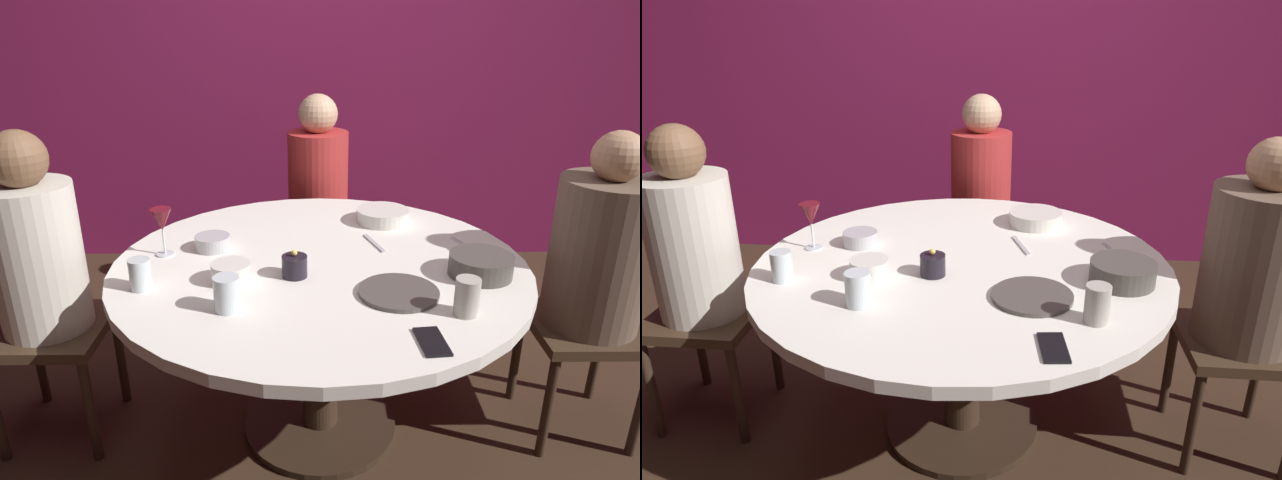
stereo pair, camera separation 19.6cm
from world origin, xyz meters
The scene contains 19 objects.
ground_plane centered at (0.00, 0.00, 0.00)m, with size 8.00×8.00×0.00m, color #382619.
back_wall centered at (0.00, 1.81, 1.30)m, with size 6.00×0.10×2.60m, color maroon.
dining_table centered at (0.00, 0.00, 0.59)m, with size 1.46×1.46×0.72m.
seated_diner_left centered at (-1.00, 0.00, 0.73)m, with size 0.40×0.40×1.19m.
seated_diner_back centered at (0.00, 1.01, 0.72)m, with size 0.40×0.40×1.17m.
seated_diner_right centered at (0.99, 0.00, 0.73)m, with size 0.40×0.40×1.18m.
candle_holder centered at (-0.09, -0.12, 0.76)m, with size 0.09×0.09×0.09m.
wine_glass centered at (-0.56, 0.06, 0.85)m, with size 0.08×0.08×0.18m.
dinner_plate centered at (0.24, -0.26, 0.73)m, with size 0.25×0.25×0.01m, color #4C4742.
cell_phone centered at (0.29, -0.54, 0.73)m, with size 0.07×0.14×0.01m, color black.
bowl_serving_large centered at (-0.40, 0.11, 0.75)m, with size 0.13×0.13×0.05m, color #B7B7BC.
bowl_salad_center centered at (0.53, -0.12, 0.76)m, with size 0.21×0.21×0.07m, color #4C4742.
bowl_small_white centered at (0.27, 0.40, 0.75)m, with size 0.22×0.22×0.06m, color silver.
bowl_sauce_side centered at (-0.29, -0.17, 0.76)m, with size 0.13×0.13×0.07m, color silver.
cup_near_candle centered at (-0.57, -0.21, 0.77)m, with size 0.07×0.07×0.10m, color silver.
cup_by_left_diner centered at (-0.28, -0.35, 0.78)m, with size 0.08×0.08×0.11m, color silver.
cup_by_right_diner centered at (0.42, -0.38, 0.78)m, with size 0.07×0.07×0.11m, color #B2ADA3.
fork_near_plate centered at (0.55, 0.13, 0.73)m, with size 0.02×0.18×0.01m, color #B7B7BC.
knife_near_plate centered at (0.21, 0.16, 0.73)m, with size 0.02×0.18×0.01m, color #B7B7BC.
Camera 2 is at (0.18, -1.81, 1.53)m, focal length 31.50 mm.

